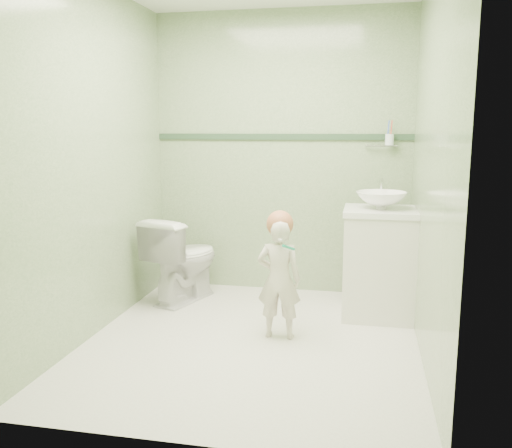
# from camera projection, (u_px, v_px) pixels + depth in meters

# --- Properties ---
(ground) EXTENTS (2.50, 2.50, 0.00)m
(ground) POSITION_uv_depth(u_px,v_px,m) (252.00, 341.00, 3.67)
(ground) COLOR beige
(ground) RESTS_ON ground
(room_shell) EXTENTS (2.50, 2.54, 2.40)m
(room_shell) POSITION_uv_depth(u_px,v_px,m) (251.00, 163.00, 3.46)
(room_shell) COLOR gray
(room_shell) RESTS_ON ground
(trim_stripe) EXTENTS (2.20, 0.02, 0.05)m
(trim_stripe) POSITION_uv_depth(u_px,v_px,m) (281.00, 137.00, 4.63)
(trim_stripe) COLOR #2C462F
(trim_stripe) RESTS_ON room_shell
(vanity) EXTENTS (0.52, 0.50, 0.80)m
(vanity) POSITION_uv_depth(u_px,v_px,m) (379.00, 265.00, 4.11)
(vanity) COLOR silver
(vanity) RESTS_ON ground
(counter) EXTENTS (0.54, 0.52, 0.04)m
(counter) POSITION_uv_depth(u_px,v_px,m) (381.00, 211.00, 4.04)
(counter) COLOR white
(counter) RESTS_ON vanity
(basin) EXTENTS (0.37, 0.37, 0.13)m
(basin) POSITION_uv_depth(u_px,v_px,m) (381.00, 200.00, 4.02)
(basin) COLOR white
(basin) RESTS_ON counter
(faucet) EXTENTS (0.03, 0.13, 0.18)m
(faucet) POSITION_uv_depth(u_px,v_px,m) (381.00, 187.00, 4.19)
(faucet) COLOR silver
(faucet) RESTS_ON counter
(cup_holder) EXTENTS (0.26, 0.07, 0.21)m
(cup_holder) POSITION_uv_depth(u_px,v_px,m) (389.00, 140.00, 4.40)
(cup_holder) COLOR silver
(cup_holder) RESTS_ON room_shell
(toilet) EXTENTS (0.60, 0.79, 0.71)m
(toilet) POSITION_uv_depth(u_px,v_px,m) (183.00, 259.00, 4.49)
(toilet) COLOR white
(toilet) RESTS_ON ground
(toddler) EXTENTS (0.30, 0.20, 0.82)m
(toddler) POSITION_uv_depth(u_px,v_px,m) (279.00, 279.00, 3.68)
(toddler) COLOR beige
(toddler) RESTS_ON ground
(hair_cap) EXTENTS (0.18, 0.18, 0.18)m
(hair_cap) POSITION_uv_depth(u_px,v_px,m) (280.00, 224.00, 3.63)
(hair_cap) COLOR #B06743
(hair_cap) RESTS_ON toddler
(teal_toothbrush) EXTENTS (0.11, 0.13, 0.08)m
(teal_toothbrush) POSITION_uv_depth(u_px,v_px,m) (288.00, 247.00, 3.50)
(teal_toothbrush) COLOR #14946B
(teal_toothbrush) RESTS_ON toddler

